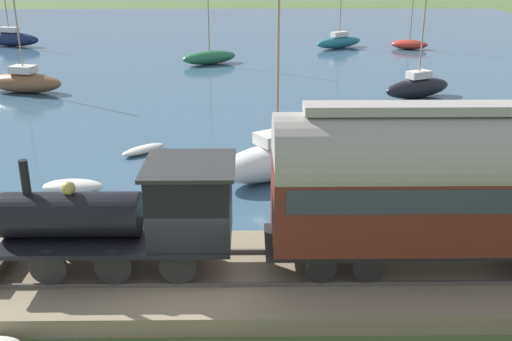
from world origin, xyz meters
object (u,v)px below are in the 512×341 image
(sailboat_black, at_px, (418,87))
(sailboat_white, at_px, (277,159))
(sailboat_teal, at_px, (339,41))
(rowboat_off_pier, at_px, (73,187))
(sailboat_brown, at_px, (25,82))
(rowboat_mid_harbor, at_px, (435,170))
(sailboat_navy, at_px, (10,38))
(sailboat_green, at_px, (209,57))
(rowboat_near_shore, at_px, (143,150))
(sailboat_red, at_px, (409,44))
(steam_locomotive, at_px, (140,211))
(passenger_coach, at_px, (447,180))

(sailboat_black, relative_size, sailboat_white, 1.01)
(sailboat_teal, xyz_separation_m, rowboat_off_pier, (-35.53, 15.08, -0.33))
(sailboat_brown, relative_size, rowboat_mid_harbor, 2.95)
(sailboat_brown, relative_size, sailboat_black, 0.99)
(sailboat_brown, height_order, sailboat_navy, sailboat_brown)
(rowboat_mid_harbor, bearing_deg, rowboat_off_pier, 125.20)
(rowboat_off_pier, bearing_deg, sailboat_green, -7.57)
(rowboat_near_shore, relative_size, rowboat_mid_harbor, 0.85)
(sailboat_teal, height_order, sailboat_black, sailboat_black)
(sailboat_red, distance_m, sailboat_navy, 37.61)
(sailboat_brown, relative_size, sailboat_red, 0.93)
(rowboat_mid_harbor, bearing_deg, sailboat_navy, 68.27)
(sailboat_brown, distance_m, rowboat_near_shore, 15.72)
(sailboat_teal, bearing_deg, sailboat_black, 151.75)
(sailboat_navy, bearing_deg, steam_locomotive, -140.39)
(sailboat_brown, distance_m, sailboat_navy, 21.60)
(sailboat_brown, height_order, rowboat_near_shore, sailboat_brown)
(sailboat_green, distance_m, rowboat_off_pier, 27.42)
(sailboat_teal, height_order, sailboat_white, sailboat_white)
(sailboat_black, height_order, rowboat_mid_harbor, sailboat_black)
(sailboat_red, distance_m, sailboat_teal, 6.45)
(sailboat_green, relative_size, rowboat_mid_harbor, 3.38)
(sailboat_green, bearing_deg, rowboat_near_shore, 146.89)
(rowboat_off_pier, bearing_deg, sailboat_navy, 23.14)
(rowboat_near_shore, xyz_separation_m, rowboat_mid_harbor, (-2.84, -12.33, 0.01))
(sailboat_navy, height_order, rowboat_off_pier, sailboat_navy)
(passenger_coach, relative_size, sailboat_teal, 1.45)
(passenger_coach, xyz_separation_m, sailboat_black, (21.97, -5.35, -2.35))
(sailboat_white, bearing_deg, sailboat_green, -23.71)
(sailboat_brown, bearing_deg, sailboat_navy, 35.08)
(passenger_coach, bearing_deg, steam_locomotive, 90.00)
(passenger_coach, bearing_deg, sailboat_red, -13.31)
(sailboat_teal, distance_m, sailboat_navy, 31.18)
(sailboat_black, bearing_deg, steam_locomotive, 121.93)
(sailboat_green, xyz_separation_m, rowboat_mid_harbor, (-25.30, -10.70, -0.40))
(sailboat_brown, distance_m, sailboat_teal, 29.28)
(sailboat_teal, distance_m, rowboat_mid_harbor, 33.65)
(sailboat_black, bearing_deg, rowboat_off_pier, 105.08)
(passenger_coach, bearing_deg, sailboat_black, -13.68)
(sailboat_white, relative_size, rowboat_near_shore, 3.50)
(steam_locomotive, distance_m, rowboat_near_shore, 11.69)
(sailboat_green, relative_size, sailboat_navy, 1.33)
(sailboat_white, bearing_deg, rowboat_off_pier, 68.25)
(sailboat_red, bearing_deg, sailboat_brown, 136.17)
(sailboat_brown, xyz_separation_m, sailboat_white, (-15.63, -15.44, 0.09))
(passenger_coach, xyz_separation_m, sailboat_teal, (42.15, -3.39, -2.44))
(sailboat_black, xyz_separation_m, rowboat_mid_harbor, (-13.46, 2.84, -0.51))
(passenger_coach, xyz_separation_m, rowboat_mid_harbor, (8.51, -2.51, -2.86))
(sailboat_white, bearing_deg, sailboat_black, -67.09)
(passenger_coach, relative_size, sailboat_red, 1.21)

